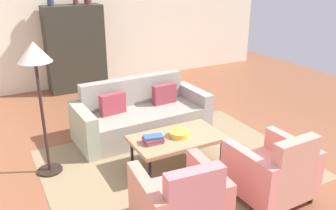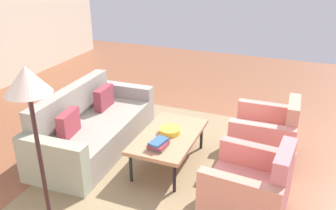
# 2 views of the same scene
# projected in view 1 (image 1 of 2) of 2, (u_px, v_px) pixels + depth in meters

# --- Properties ---
(ground_plane) EXTENTS (10.48, 10.48, 0.00)m
(ground_plane) POSITION_uv_depth(u_px,v_px,m) (204.00, 164.00, 4.88)
(ground_plane) COLOR brown
(wall_back) EXTENTS (8.62, 0.12, 2.80)m
(wall_back) POSITION_uv_depth(u_px,v_px,m) (98.00, 21.00, 7.97)
(wall_back) COLOR beige
(wall_back) RESTS_ON ground
(area_rug) EXTENTS (3.40, 2.60, 0.01)m
(area_rug) POSITION_uv_depth(u_px,v_px,m) (175.00, 164.00, 4.89)
(area_rug) COLOR #887353
(area_rug) RESTS_ON ground
(couch) EXTENTS (2.13, 0.97, 0.86)m
(couch) POSITION_uv_depth(u_px,v_px,m) (140.00, 116.00, 5.72)
(couch) COLOR gray
(couch) RESTS_ON ground
(coffee_table) EXTENTS (1.20, 0.70, 0.44)m
(coffee_table) POSITION_uv_depth(u_px,v_px,m) (177.00, 139.00, 4.70)
(coffee_table) COLOR black
(coffee_table) RESTS_ON ground
(armchair_left) EXTENTS (0.86, 0.86, 0.88)m
(armchair_left) POSITION_uv_depth(u_px,v_px,m) (181.00, 204.00, 3.50)
(armchair_left) COLOR black
(armchair_left) RESTS_ON ground
(armchair_right) EXTENTS (0.82, 0.82, 0.88)m
(armchair_right) POSITION_uv_depth(u_px,v_px,m) (274.00, 173.00, 4.03)
(armchair_right) COLOR #2F2221
(armchair_right) RESTS_ON ground
(fruit_bowl) EXTENTS (0.27, 0.27, 0.07)m
(fruit_bowl) POSITION_uv_depth(u_px,v_px,m) (179.00, 134.00, 4.69)
(fruit_bowl) COLOR gold
(fruit_bowl) RESTS_ON coffee_table
(book_stack) EXTENTS (0.27, 0.21, 0.10)m
(book_stack) POSITION_uv_depth(u_px,v_px,m) (153.00, 139.00, 4.52)
(book_stack) COLOR #535561
(book_stack) RESTS_ON coffee_table
(cabinet) EXTENTS (1.20, 0.51, 1.80)m
(cabinet) POSITION_uv_depth(u_px,v_px,m) (75.00, 49.00, 7.59)
(cabinet) COLOR #2E2C23
(cabinet) RESTS_ON ground
(floor_lamp) EXTENTS (0.40, 0.40, 1.72)m
(floor_lamp) POSITION_uv_depth(u_px,v_px,m) (36.00, 65.00, 4.19)
(floor_lamp) COLOR black
(floor_lamp) RESTS_ON ground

